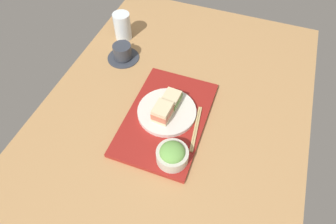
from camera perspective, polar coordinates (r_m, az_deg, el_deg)
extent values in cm
cube|color=tan|center=(112.79, 1.23, 0.02)|extent=(140.00, 100.00, 3.00)
cube|color=maroon|center=(108.11, -0.32, -1.18)|extent=(44.37, 28.55, 1.72)
cylinder|color=silver|center=(107.75, -0.22, 0.07)|extent=(21.92, 21.92, 1.68)
cube|color=beige|center=(104.62, -1.07, -0.71)|extent=(7.45, 6.21, 1.61)
cube|color=#CC6B4C|center=(102.93, -1.09, -0.01)|extent=(7.74, 6.41, 2.62)
cube|color=beige|center=(101.25, -1.11, 0.71)|extent=(7.45, 6.21, 1.61)
cube|color=beige|center=(108.48, 0.59, 1.82)|extent=(7.45, 6.21, 1.24)
cube|color=#669347|center=(107.21, 0.60, 2.37)|extent=(7.94, 6.68, 2.03)
cube|color=beige|center=(105.95, 0.61, 2.93)|extent=(7.45, 6.21, 1.24)
cylinder|color=beige|center=(96.03, 0.84, -8.58)|extent=(10.73, 10.73, 4.63)
ellipsoid|color=#6BA84C|center=(94.01, 0.86, -7.90)|extent=(8.38, 8.38, 4.61)
cube|color=tan|center=(104.46, 5.68, -3.24)|extent=(19.50, 3.07, 0.70)
cube|color=tan|center=(104.48, 5.35, -3.18)|extent=(19.50, 3.07, 0.70)
cylinder|color=#333842|center=(132.61, -8.77, 10.60)|extent=(14.04, 14.04, 0.80)
cylinder|color=#333842|center=(130.34, -8.96, 11.72)|extent=(8.02, 8.02, 6.12)
cylinder|color=black|center=(128.64, -9.11, 12.61)|extent=(7.37, 7.37, 0.40)
torus|color=#333842|center=(133.68, -8.48, 13.02)|extent=(4.30, 1.64, 4.23)
cylinder|color=silver|center=(140.23, -8.96, 16.35)|extent=(7.73, 7.73, 12.47)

